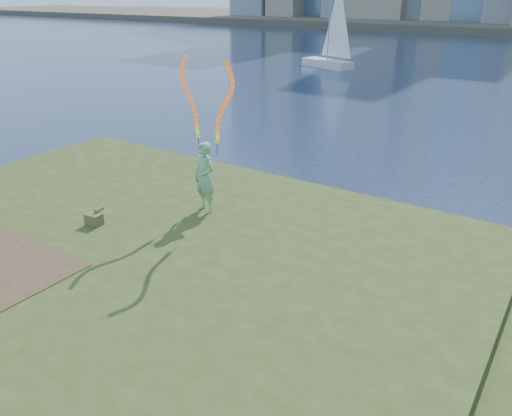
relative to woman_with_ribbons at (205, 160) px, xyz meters
The scene contains 5 objects.
ground 2.93m from the woman_with_ribbons, 78.41° to the right, with size 320.00×320.00×0.00m, color #18253E.
grassy_knoll 4.61m from the woman_with_ribbons, 84.68° to the right, with size 20.00×18.00×0.80m.
woman_with_ribbons is the anchor object (origin of this frame).
canvas_bag 3.11m from the woman_with_ribbons, 128.49° to the right, with size 0.43×0.49×0.39m.
sailboat 33.28m from the woman_with_ribbons, 110.59° to the left, with size 5.21×3.21×7.96m.
Camera 1 is at (7.44, -7.41, 6.16)m, focal length 35.00 mm.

